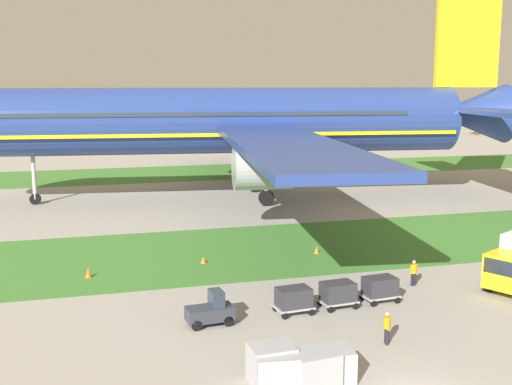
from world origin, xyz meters
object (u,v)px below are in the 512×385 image
at_px(uld_container_2, 330,365).
at_px(baggage_tug, 211,311).
at_px(cargo_dolly_third, 380,287).
at_px(ground_crew_marshaller, 387,327).
at_px(uld_container_3, 278,371).
at_px(uld_container_1, 315,369).
at_px(taxiway_marker_1, 317,250).
at_px(taxiway_marker_2, 203,260).
at_px(cargo_dolly_second, 338,293).
at_px(airliner, 238,120).
at_px(ground_crew_loader, 414,272).
at_px(taxiway_marker_0, 88,273).
at_px(uld_container_0, 272,364).
at_px(cargo_dolly_lead, 294,298).

bearing_deg(uld_container_2, baggage_tug, 115.30).
xyz_separation_m(cargo_dolly_third, ground_crew_marshaller, (-2.56, -6.02, 0.03)).
bearing_deg(uld_container_3, uld_container_1, -9.08).
distance_m(uld_container_3, taxiway_marker_1, 22.91).
bearing_deg(cargo_dolly_third, taxiway_marker_1, -6.58).
bearing_deg(taxiway_marker_2, uld_container_2, -84.62).
distance_m(ground_crew_marshaller, taxiway_marker_1, 17.82).
height_order(ground_crew_marshaller, uld_container_1, ground_crew_marshaller).
bearing_deg(cargo_dolly_second, taxiway_marker_1, -20.19).
distance_m(airliner, ground_crew_loader, 34.88).
distance_m(uld_container_3, taxiway_marker_0, 20.59).
bearing_deg(uld_container_3, uld_container_0, 97.35).
distance_m(ground_crew_loader, taxiway_marker_0, 22.12).
bearing_deg(airliner, uld_container_3, 175.42).
bearing_deg(uld_container_2, cargo_dolly_third, 52.76).
xyz_separation_m(uld_container_0, taxiway_marker_1, (9.78, 20.09, -0.58)).
bearing_deg(taxiway_marker_2, ground_crew_loader, -35.97).
relative_size(airliner, cargo_dolly_second, 33.90).
distance_m(ground_crew_loader, uld_container_2, 15.48).
bearing_deg(ground_crew_marshaller, airliner, 6.22).
height_order(uld_container_3, taxiway_marker_1, uld_container_3).
relative_size(cargo_dolly_second, taxiway_marker_0, 3.38).
xyz_separation_m(airliner, ground_crew_marshaller, (-2.51, -42.02, -8.04)).
relative_size(taxiway_marker_0, taxiway_marker_1, 1.19).
height_order(baggage_tug, taxiway_marker_1, baggage_tug).
relative_size(baggage_tug, uld_container_0, 1.35).
height_order(cargo_dolly_lead, taxiway_marker_0, cargo_dolly_lead).
relative_size(airliner, uld_container_0, 39.47).
relative_size(cargo_dolly_second, cargo_dolly_third, 1.00).
xyz_separation_m(uld_container_3, taxiway_marker_0, (-7.76, 19.06, -0.47)).
height_order(baggage_tug, cargo_dolly_lead, baggage_tug).
relative_size(cargo_dolly_lead, ground_crew_marshaller, 1.34).
bearing_deg(uld_container_1, baggage_tug, 109.33).
bearing_deg(taxiway_marker_1, baggage_tug, -131.32).
height_order(uld_container_2, taxiway_marker_0, uld_container_2).
bearing_deg(taxiway_marker_1, cargo_dolly_third, -91.30).
relative_size(baggage_tug, cargo_dolly_lead, 1.16).
distance_m(uld_container_0, uld_container_1, 1.93).
height_order(cargo_dolly_third, ground_crew_loader, ground_crew_loader).
height_order(cargo_dolly_second, uld_container_2, cargo_dolly_second).
relative_size(cargo_dolly_third, uld_container_3, 1.16).
height_order(airliner, ground_crew_loader, airliner).
height_order(uld_container_0, uld_container_3, uld_container_0).
bearing_deg(uld_container_0, taxiway_marker_0, 112.65).
height_order(baggage_tug, cargo_dolly_third, baggage_tug).
bearing_deg(uld_container_0, baggage_tug, 99.51).
distance_m(cargo_dolly_third, uld_container_2, 11.46).
distance_m(uld_container_2, taxiway_marker_1, 21.91).
height_order(cargo_dolly_third, taxiway_marker_0, cargo_dolly_third).
distance_m(cargo_dolly_second, taxiway_marker_2, 13.00).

